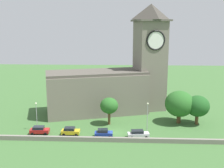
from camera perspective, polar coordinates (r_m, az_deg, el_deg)
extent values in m
plane|color=#3D6633|center=(80.22, 1.05, -5.97)|extent=(200.00, 200.00, 0.00)
cube|color=slate|center=(79.57, -3.19, -1.88)|extent=(30.27, 19.20, 11.37)
cube|color=#524C43|center=(78.36, -3.24, 2.41)|extent=(30.01, 18.31, 0.70)
cube|color=slate|center=(82.57, 7.79, 3.68)|extent=(9.96, 9.96, 25.93)
cube|color=#5B554B|center=(81.76, 8.06, 12.88)|extent=(11.55, 11.55, 0.50)
pyramid|color=#403C35|center=(81.84, 8.11, 14.60)|extent=(10.46, 10.46, 4.41)
cylinder|color=white|center=(78.07, 9.05, 8.91)|extent=(4.95, 1.57, 5.13)
torus|color=black|center=(78.07, 9.05, 8.91)|extent=(5.49, 2.03, 5.59)
cylinder|color=white|center=(83.41, 10.58, 9.04)|extent=(1.57, 4.95, 5.13)
torus|color=black|center=(83.41, 10.58, 9.04)|extent=(2.03, 5.49, 5.59)
cube|color=gray|center=(60.88, 0.46, -11.42)|extent=(56.22, 0.70, 1.01)
cube|color=red|center=(67.18, -14.73, -9.33)|extent=(4.49, 2.10, 0.82)
cube|color=#1E232B|center=(66.98, -14.95, -8.73)|extent=(2.54, 1.77, 0.65)
cylinder|color=black|center=(67.82, -13.28, -9.42)|extent=(0.67, 0.37, 0.66)
cylinder|color=black|center=(66.14, -13.64, -10.00)|extent=(0.67, 0.37, 0.66)
cylinder|color=black|center=(68.55, -15.75, -9.32)|extent=(0.67, 0.37, 0.66)
cylinder|color=black|center=(66.88, -16.17, -9.89)|extent=(0.67, 0.37, 0.66)
cube|color=gold|center=(65.19, -8.56, -9.73)|extent=(4.16, 1.89, 0.81)
cube|color=#1E232B|center=(64.97, -8.76, -9.13)|extent=(2.33, 1.66, 0.64)
cylinder|color=black|center=(65.95, -7.16, -9.81)|extent=(0.65, 0.34, 0.65)
cylinder|color=black|center=(64.23, -7.45, -10.43)|extent=(0.65, 0.34, 0.65)
cylinder|color=black|center=(66.47, -9.60, -9.71)|extent=(0.65, 0.34, 0.65)
cylinder|color=black|center=(64.77, -9.95, -10.31)|extent=(0.65, 0.34, 0.65)
cube|color=#233D9E|center=(63.16, -1.73, -10.27)|extent=(4.12, 1.99, 0.87)
cube|color=#1E232B|center=(62.88, -1.92, -9.61)|extent=(2.33, 1.69, 0.69)
cylinder|color=black|center=(64.14, -0.45, -10.33)|extent=(0.71, 0.36, 0.70)
cylinder|color=black|center=(62.47, -0.47, -10.96)|extent=(0.71, 0.36, 0.70)
cylinder|color=black|center=(64.22, -2.94, -10.31)|extent=(0.71, 0.36, 0.70)
cylinder|color=black|center=(62.56, -3.03, -10.94)|extent=(0.71, 0.36, 0.70)
cube|color=silver|center=(63.19, 5.47, -10.37)|extent=(4.97, 2.29, 0.80)
cube|color=#1E232B|center=(62.89, 5.26, -9.77)|extent=(2.85, 1.83, 0.64)
cylinder|color=black|center=(64.41, 6.78, -10.34)|extent=(0.67, 0.39, 0.64)
cylinder|color=black|center=(62.84, 7.08, -10.93)|extent=(0.67, 0.39, 0.64)
cylinder|color=black|center=(63.90, 3.86, -10.47)|extent=(0.67, 0.39, 0.64)
cylinder|color=black|center=(62.32, 4.09, -11.07)|extent=(0.67, 0.39, 0.64)
cylinder|color=#9EA0A5|center=(68.75, -15.31, -6.67)|extent=(0.14, 0.14, 6.45)
sphere|color=#F4EFCC|center=(67.76, -15.47, -3.90)|extent=(0.44, 0.44, 0.44)
cylinder|color=#9EA0A5|center=(64.17, 7.30, -7.33)|extent=(0.14, 0.14, 7.17)
sphere|color=#F4EFCC|center=(63.03, 7.39, -4.06)|extent=(0.44, 0.44, 0.44)
cylinder|color=brown|center=(70.62, -0.58, -7.09)|extent=(0.64, 0.64, 3.27)
ellipsoid|color=#286023|center=(69.61, -0.59, -4.49)|extent=(4.54, 4.54, 4.09)
cylinder|color=brown|center=(74.06, 17.11, -7.00)|extent=(0.83, 0.83, 2.60)
ellipsoid|color=#1E511E|center=(73.02, 17.27, -4.37)|extent=(5.96, 5.96, 5.36)
cylinder|color=brown|center=(73.75, 13.62, -6.95)|extent=(1.03, 1.03, 2.41)
ellipsoid|color=#286023|center=(72.58, 13.77, -3.98)|extent=(7.38, 7.38, 6.65)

